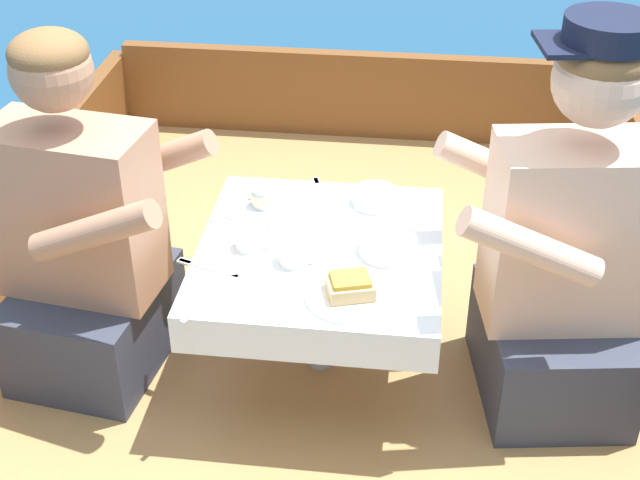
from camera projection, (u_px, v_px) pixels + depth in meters
name	position (u px, v px, depth m)	size (l,w,h in m)	color
ground_plane	(317.00, 452.00, 2.60)	(60.00, 60.00, 0.00)	navy
boat_deck	(317.00, 417.00, 2.53)	(2.08, 3.09, 0.29)	#A87F4C
bow_coaming	(363.00, 95.00, 3.61)	(1.96, 0.06, 0.35)	brown
cockpit_table	(320.00, 261.00, 2.32)	(0.63, 0.67, 0.39)	#B2B2B7
person_port	(84.00, 245.00, 2.31)	(0.56, 0.50, 0.96)	#333847
person_starboard	(566.00, 258.00, 2.19)	(0.56, 0.50, 1.04)	#333847
plate_sandwich	(350.00, 295.00, 2.11)	(0.22, 0.22, 0.01)	white
plate_bread	(309.00, 221.00, 2.38)	(0.22, 0.22, 0.01)	white
sandwich	(350.00, 286.00, 2.09)	(0.13, 0.12, 0.05)	tan
bowl_port_near	(376.00, 197.00, 2.46)	(0.13, 0.13, 0.04)	white
bowl_starboard_near	(388.00, 245.00, 2.26)	(0.15, 0.15, 0.04)	white
coffee_cup_port	(294.00, 251.00, 2.21)	(0.10, 0.08, 0.06)	white
coffee_cup_starboard	(249.00, 239.00, 2.27)	(0.09, 0.07, 0.05)	white
tin_can	(263.00, 197.00, 2.45)	(0.07, 0.07, 0.05)	silver
utensil_fork_port	(319.00, 190.00, 2.53)	(0.06, 0.17, 0.00)	silver
utensil_knife_port	(224.00, 279.00, 2.17)	(0.16, 0.08, 0.00)	silver
utensil_spoon_center	(238.00, 203.00, 2.47)	(0.10, 0.16, 0.01)	silver
utensil_knife_starboard	(205.00, 304.00, 2.08)	(0.08, 0.16, 0.00)	silver
utensil_fork_starboard	(202.00, 267.00, 2.21)	(0.17, 0.07, 0.00)	silver
utensil_spoon_starboard	(234.00, 219.00, 2.40)	(0.16, 0.09, 0.01)	silver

